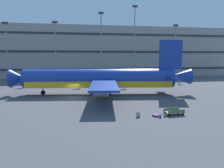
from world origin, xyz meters
TOP-DOWN VIEW (x-y plane):
  - ground_plane at (0.00, 0.00)m, footprint 600.00×600.00m
  - terminal_structure at (0.00, 46.43)m, footprint 126.86×17.40m
  - airliner at (5.77, 2.48)m, footprint 37.42×30.19m
  - light_mast_left at (-21.62, 32.19)m, footprint 1.80×0.50m
  - light_mast_center_left at (-6.19, 32.19)m, footprint 1.80×0.50m
  - light_mast_center_right at (9.21, 32.19)m, footprint 1.80×0.50m
  - light_mast_right at (21.19, 32.19)m, footprint 1.80×0.50m
  - light_mast_far_right at (36.70, 32.19)m, footprint 1.80×0.50m
  - suitcase_teal at (11.01, -14.65)m, footprint 0.80×0.88m
  - suitcase_orange at (8.70, -14.44)m, footprint 0.49×0.26m
  - backpack_scuffed at (12.10, -15.16)m, footprint 0.35×0.39m
  - backpack_silver at (11.35, -15.44)m, footprint 0.42×0.35m
  - baggage_cart at (13.82, -14.23)m, footprint 3.35×1.54m

SIDE VIEW (x-z plane):
  - ground_plane at x=0.00m, z-range 0.00..0.00m
  - suitcase_teal at x=11.01m, z-range 0.00..0.26m
  - backpack_silver at x=11.35m, z-range -0.03..0.43m
  - backpack_scuffed at x=12.10m, z-range -0.03..0.45m
  - suitcase_orange at x=8.70m, z-range -0.05..0.79m
  - baggage_cart at x=13.82m, z-range 0.02..0.84m
  - airliner at x=5.77m, z-range -2.45..8.87m
  - terminal_structure at x=0.00m, z-range 0.00..19.55m
  - light_mast_left at x=-21.62m, z-range 1.64..20.55m
  - light_mast_far_right at x=36.70m, z-range 1.65..21.22m
  - light_mast_center_left at x=-6.19m, z-range 1.65..21.24m
  - light_mast_center_right at x=9.21m, z-range 1.71..24.72m
  - light_mast_right at x=21.19m, z-range 1.74..27.43m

